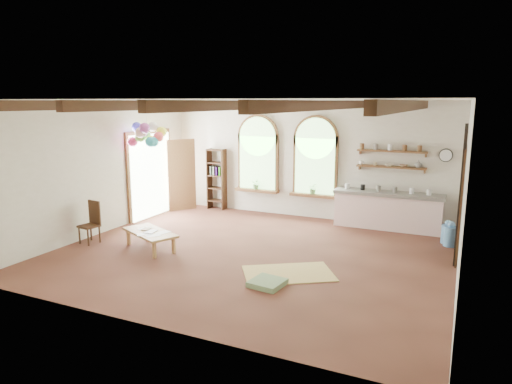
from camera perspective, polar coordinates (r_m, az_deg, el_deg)
The scene contains 27 objects.
floor at distance 9.77m, azimuth -0.60°, elevation -7.67°, with size 8.00×8.00×0.00m, color brown.
ceiling_beams at distance 9.24m, azimuth -0.64°, elevation 10.82°, with size 6.20×6.80×0.18m, color #392212, non-canonical shape.
window_left at distance 13.03m, azimuth 0.23°, elevation 4.47°, with size 1.30×0.28×2.20m.
window_right at distance 12.43m, azimuth 7.40°, elevation 4.05°, with size 1.30×0.28×2.20m.
left_doorway at distance 13.02m, azimuth -13.07°, elevation 2.03°, with size 0.10×1.90×2.50m, color brown.
right_doorway at distance 10.08m, azimuth 24.11°, elevation -1.59°, with size 0.10×1.30×2.40m, color black.
kitchen_counter at distance 11.98m, azimuth 16.11°, elevation -2.19°, with size 2.68×0.62×0.94m.
wall_shelf_lower at distance 11.97m, azimuth 16.52°, elevation 3.01°, with size 1.70×0.24×0.04m, color brown.
wall_shelf_upper at distance 11.92m, azimuth 16.62°, elevation 4.91°, with size 1.70×0.24×0.04m, color brown.
wall_clock at distance 11.89m, azimuth 22.64°, elevation 4.25°, with size 0.32×0.32×0.04m, color black.
bookshelf at distance 13.63m, azimuth -4.94°, elevation 1.62°, with size 0.53×0.32×1.80m.
coffee_table at distance 10.21m, azimuth -13.11°, elevation -5.07°, with size 1.53×1.17×0.40m.
side_chair at distance 11.06m, azimuth -20.02°, elevation -4.61°, with size 0.43×0.43×0.96m.
floor_mat at distance 8.69m, azimuth 4.07°, elevation -10.10°, with size 1.65×1.02×0.02m, color tan.
floor_cushion at distance 8.14m, azimuth 1.42°, elevation -11.30°, with size 0.55×0.55×0.10m, color #69855B.
water_jug_a at distance 11.25m, azimuth 22.82°, elevation -4.78°, with size 0.28×0.28×0.54m.
water_jug_b at distance 11.06m, azimuth 23.15°, elevation -5.01°, with size 0.30×0.30×0.57m.
balloon_cluster at distance 11.97m, azimuth -13.46°, elevation 6.95°, with size 0.82×0.87×1.16m.
table_book at distance 10.40m, azimuth -13.99°, elevation -4.48°, with size 0.17×0.25×0.02m, color olive.
tablet at distance 10.16m, azimuth -13.01°, elevation -4.85°, with size 0.20×0.29×0.01m, color black.
potted_plant_left at distance 13.05m, azimuth 0.04°, elevation 1.01°, with size 0.27×0.23×0.30m, color #598C4C.
potted_plant_right at distance 12.45m, azimuth 7.17°, elevation 0.43°, with size 0.27×0.23×0.30m, color #598C4C.
shelf_cup_a at distance 12.08m, azimuth 13.01°, elevation 3.59°, with size 0.12×0.10×0.10m, color white.
shelf_cup_b at distance 12.02m, azimuth 14.65°, elevation 3.46°, with size 0.10×0.10×0.09m, color beige.
shelf_bowl_a at distance 11.97m, azimuth 16.29°, elevation 3.24°, with size 0.22×0.22×0.05m, color beige.
shelf_bowl_b at distance 11.92m, azimuth 17.96°, elevation 3.14°, with size 0.20×0.20×0.06m, color #8C664C.
shelf_vase at distance 11.88m, azimuth 19.65°, elevation 3.32°, with size 0.18×0.18×0.19m, color slate.
Camera 1 is at (3.94, -8.36, 3.16)m, focal length 32.00 mm.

